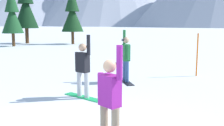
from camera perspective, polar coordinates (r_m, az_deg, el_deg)
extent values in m
cylinder|color=gray|center=(5.12, -1.69, -13.01)|extent=(0.15, 0.15, 0.79)
cube|color=#8C1E8C|center=(4.79, -0.51, -5.95)|extent=(0.46, 0.44, 0.58)
cylinder|color=#8C1E8C|center=(4.99, -2.46, -5.40)|extent=(0.11, 0.11, 0.58)
cylinder|color=#8C1E8C|center=(4.49, 1.63, 0.08)|extent=(0.11, 0.11, 0.60)
sphere|color=tan|center=(4.70, -0.52, -0.65)|extent=(0.24, 0.24, 0.24)
cube|color=black|center=(4.79, 0.76, -0.36)|extent=(0.15, 0.14, 0.08)
cube|color=#19B259|center=(8.38, -6.23, -7.32)|extent=(1.38, 1.00, 0.02)
cylinder|color=#B7B7BC|center=(8.39, -7.05, -4.46)|extent=(0.15, 0.15, 0.79)
cylinder|color=#B7B7BC|center=(8.16, -5.49, -4.80)|extent=(0.15, 0.15, 0.79)
cube|color=black|center=(8.14, -6.36, 0.13)|extent=(0.47, 0.41, 0.60)
cylinder|color=black|center=(8.33, -7.61, 0.38)|extent=(0.11, 0.11, 0.58)
cylinder|color=black|center=(7.90, -5.10, 3.92)|extent=(0.11, 0.11, 0.60)
sphere|color=tan|center=(8.09, -6.41, 3.37)|extent=(0.24, 0.24, 0.24)
cube|color=black|center=(8.19, -5.71, 3.51)|extent=(0.17, 0.12, 0.08)
cube|color=black|center=(10.50, 2.99, -4.02)|extent=(0.76, 1.45, 0.02)
cylinder|color=#335184|center=(10.26, 3.25, -1.90)|extent=(0.15, 0.15, 0.82)
cylinder|color=#335184|center=(10.56, 2.77, -1.59)|extent=(0.15, 0.15, 0.82)
cube|color=#237238|center=(10.31, 3.04, 2.27)|extent=(0.36, 0.46, 0.64)
cylinder|color=#237238|center=(10.05, 3.44, 2.29)|extent=(0.11, 0.11, 0.58)
cylinder|color=#237238|center=(10.51, 2.68, 5.53)|extent=(0.11, 0.11, 0.60)
sphere|color=tan|center=(10.26, 3.06, 4.95)|extent=(0.24, 0.24, 0.24)
cube|color=black|center=(10.23, 2.30, 4.99)|extent=(0.10, 0.17, 0.08)
cylinder|color=orange|center=(12.05, 17.92, 1.68)|extent=(0.06, 0.06, 1.88)
cylinder|color=#472D19|center=(28.29, -20.51, 4.73)|extent=(0.30, 0.30, 1.32)
cone|color=#194723|center=(28.25, -20.73, 8.89)|extent=(2.11, 2.11, 2.80)
cylinder|color=#472D19|center=(31.94, -17.88, 5.62)|extent=(0.40, 0.40, 1.74)
cone|color=black|center=(31.93, -18.10, 10.49)|extent=(2.71, 2.71, 3.70)
cylinder|color=#472D19|center=(29.68, -8.47, 5.40)|extent=(0.31, 0.31, 1.39)
cone|color=#143819|center=(29.64, -8.56, 9.58)|extent=(2.41, 2.41, 2.95)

